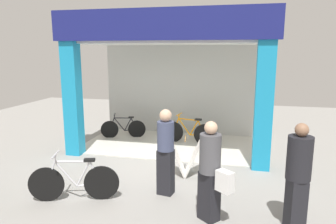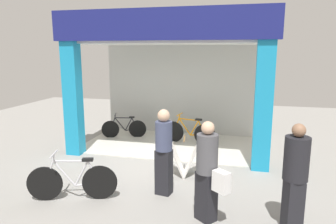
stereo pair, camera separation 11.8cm
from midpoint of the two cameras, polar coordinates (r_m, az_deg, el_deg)
The scene contains 9 objects.
ground_plane at distance 8.19m, azimuth -0.80°, elevation -8.88°, with size 18.65×18.65×0.00m, color gray.
shop_facade at distance 9.18m, azimuth 1.51°, elevation 6.28°, with size 5.52×3.20×3.79m.
bicycle_inside_0 at distance 9.55m, azimuth 4.22°, elevation -3.69°, with size 1.65×0.45×0.91m.
bicycle_inside_1 at distance 10.28m, azimuth -7.71°, elevation -2.95°, with size 1.40×0.51×0.80m.
bicycle_parked_0 at distance 6.30m, azimuth -16.55°, elevation -12.04°, with size 1.64×0.59×0.93m.
sandwich_board_sign at distance 7.15m, azimuth 3.46°, elevation -8.19°, with size 0.83×0.58×0.89m.
pedestrian_0 at distance 6.11m, azimuth -0.22°, elevation -7.13°, with size 0.38×0.38×1.71m.
pedestrian_1 at distance 5.22m, azimuth 7.98°, elevation -10.65°, with size 0.66×0.61×1.70m.
pedestrian_2 at distance 5.22m, azimuth 22.84°, elevation -10.95°, with size 0.44×0.44×1.76m.
Camera 2 is at (1.99, -7.43, 2.80)m, focal length 33.29 mm.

